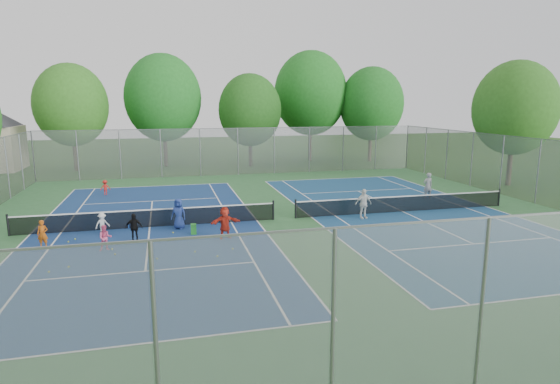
# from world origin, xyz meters

# --- Properties ---
(ground) EXTENTS (120.00, 120.00, 0.00)m
(ground) POSITION_xyz_m (0.00, 0.00, 0.00)
(ground) COLOR #234A17
(ground) RESTS_ON ground
(court_pad) EXTENTS (32.00, 32.00, 0.01)m
(court_pad) POSITION_xyz_m (0.00, 0.00, 0.01)
(court_pad) COLOR #306736
(court_pad) RESTS_ON ground
(court_left) EXTENTS (10.97, 23.77, 0.01)m
(court_left) POSITION_xyz_m (-7.00, 0.00, 0.02)
(court_left) COLOR navy
(court_left) RESTS_ON court_pad
(court_right) EXTENTS (10.97, 23.77, 0.01)m
(court_right) POSITION_xyz_m (7.00, 0.00, 0.02)
(court_right) COLOR navy
(court_right) RESTS_ON court_pad
(net_left) EXTENTS (12.87, 0.10, 0.91)m
(net_left) POSITION_xyz_m (-7.00, 0.00, 0.46)
(net_left) COLOR black
(net_left) RESTS_ON ground
(net_right) EXTENTS (12.87, 0.10, 0.91)m
(net_right) POSITION_xyz_m (7.00, 0.00, 0.46)
(net_right) COLOR black
(net_right) RESTS_ON ground
(fence_north) EXTENTS (32.00, 0.10, 4.00)m
(fence_north) POSITION_xyz_m (0.00, 16.00, 2.00)
(fence_north) COLOR gray
(fence_north) RESTS_ON ground
(fence_south) EXTENTS (32.00, 0.10, 4.00)m
(fence_south) POSITION_xyz_m (0.00, -16.00, 2.00)
(fence_south) COLOR gray
(fence_south) RESTS_ON ground
(fence_east) EXTENTS (0.10, 32.00, 4.00)m
(fence_east) POSITION_xyz_m (16.00, 0.00, 2.00)
(fence_east) COLOR gray
(fence_east) RESTS_ON ground
(tree_nw) EXTENTS (6.40, 6.40, 9.58)m
(tree_nw) POSITION_xyz_m (-14.00, 22.00, 5.89)
(tree_nw) COLOR #443326
(tree_nw) RESTS_ON ground
(tree_nl) EXTENTS (7.20, 7.20, 10.69)m
(tree_nl) POSITION_xyz_m (-6.00, 23.00, 6.54)
(tree_nl) COLOR #443326
(tree_nl) RESTS_ON ground
(tree_nc) EXTENTS (6.00, 6.00, 8.85)m
(tree_nc) POSITION_xyz_m (2.00, 21.00, 5.39)
(tree_nc) COLOR #443326
(tree_nc) RESTS_ON ground
(tree_nr) EXTENTS (7.60, 7.60, 11.42)m
(tree_nr) POSITION_xyz_m (9.00, 24.00, 7.04)
(tree_nr) COLOR #443326
(tree_nr) RESTS_ON ground
(tree_ne) EXTENTS (6.60, 6.60, 9.77)m
(tree_ne) POSITION_xyz_m (15.00, 22.00, 5.97)
(tree_ne) COLOR #443326
(tree_ne) RESTS_ON ground
(tree_side_e) EXTENTS (6.00, 6.00, 9.20)m
(tree_side_e) POSITION_xyz_m (19.00, 6.00, 5.74)
(tree_side_e) COLOR #443326
(tree_side_e) RESTS_ON ground
(ball_crate) EXTENTS (0.42, 0.42, 0.29)m
(ball_crate) POSITION_xyz_m (-7.91, 0.20, 0.14)
(ball_crate) COLOR #1644AB
(ball_crate) RESTS_ON ground
(ball_hopper) EXTENTS (0.27, 0.27, 0.51)m
(ball_hopper) POSITION_xyz_m (-4.93, -1.80, 0.26)
(ball_hopper) COLOR green
(ball_hopper) RESTS_ON ground
(student_a) EXTENTS (0.46, 0.32, 1.21)m
(student_a) POSITION_xyz_m (-11.38, -2.28, 0.61)
(student_a) COLOR #BF5512
(student_a) RESTS_ON ground
(student_b) EXTENTS (0.59, 0.49, 1.11)m
(student_b) POSITION_xyz_m (-8.71, -3.38, 0.56)
(student_b) COLOR #ED5C8B
(student_b) RESTS_ON ground
(student_c) EXTENTS (0.79, 0.68, 1.06)m
(student_c) POSITION_xyz_m (-9.12, -0.80, 0.53)
(student_c) COLOR white
(student_c) RESTS_ON ground
(student_d) EXTENTS (0.79, 0.40, 1.29)m
(student_d) POSITION_xyz_m (-7.60, -2.30, 0.65)
(student_d) COLOR black
(student_d) RESTS_ON ground
(student_e) EXTENTS (0.88, 0.75, 1.53)m
(student_e) POSITION_xyz_m (-5.57, -0.60, 0.76)
(student_e) COLOR navy
(student_e) RESTS_ON ground
(student_f) EXTENTS (1.43, 0.62, 1.50)m
(student_f) POSITION_xyz_m (-3.56, -2.83, 0.75)
(student_f) COLOR red
(student_f) RESTS_ON ground
(child_far_baseline) EXTENTS (0.72, 0.49, 1.03)m
(child_far_baseline) POSITION_xyz_m (-10.10, 9.30, 0.51)
(child_far_baseline) COLOR red
(child_far_baseline) RESTS_ON ground
(instructor) EXTENTS (0.63, 0.41, 1.71)m
(instructor) POSITION_xyz_m (10.37, 2.98, 0.85)
(instructor) COLOR gray
(instructor) RESTS_ON ground
(teen_court_b) EXTENTS (0.98, 0.48, 1.63)m
(teen_court_b) POSITION_xyz_m (4.16, -0.88, 0.81)
(teen_court_b) COLOR silver
(teen_court_b) RESTS_ON ground
(tennis_ball_0) EXTENTS (0.07, 0.07, 0.07)m
(tennis_ball_0) POSITION_xyz_m (-9.85, -5.29, 0.03)
(tennis_ball_0) COLOR #C9E134
(tennis_ball_0) RESTS_ON ground
(tennis_ball_1) EXTENTS (0.07, 0.07, 0.07)m
(tennis_ball_1) POSITION_xyz_m (-3.47, -4.61, 0.03)
(tennis_ball_1) COLOR #D5EF37
(tennis_ball_1) RESTS_ON ground
(tennis_ball_2) EXTENTS (0.07, 0.07, 0.07)m
(tennis_ball_2) POSITION_xyz_m (-10.47, -1.82, 0.03)
(tennis_ball_2) COLOR yellow
(tennis_ball_2) RESTS_ON ground
(tennis_ball_3) EXTENTS (0.07, 0.07, 0.07)m
(tennis_ball_3) POSITION_xyz_m (-8.46, -3.41, 0.03)
(tennis_ball_3) COLOR #CADE33
(tennis_ball_3) RESTS_ON ground
(tennis_ball_4) EXTENTS (0.07, 0.07, 0.07)m
(tennis_ball_4) POSITION_xyz_m (-5.06, -4.60, 0.03)
(tennis_ball_4) COLOR #D0E234
(tennis_ball_4) RESTS_ON ground
(tennis_ball_5) EXTENTS (0.07, 0.07, 0.07)m
(tennis_ball_5) POSITION_xyz_m (-6.59, -5.13, 0.03)
(tennis_ball_5) COLOR #B3D331
(tennis_ball_5) RESTS_ON ground
(tennis_ball_6) EXTENTS (0.07, 0.07, 0.07)m
(tennis_ball_6) POSITION_xyz_m (-4.21, -5.44, 0.03)
(tennis_ball_6) COLOR #C4D832
(tennis_ball_6) RESTS_ON ground
(tennis_ball_7) EXTENTS (0.07, 0.07, 0.07)m
(tennis_ball_7) POSITION_xyz_m (-8.28, -4.16, 0.03)
(tennis_ball_7) COLOR gold
(tennis_ball_7) RESTS_ON ground
(tennis_ball_8) EXTENTS (0.07, 0.07, 0.07)m
(tennis_ball_8) POSITION_xyz_m (-10.25, -1.46, 0.03)
(tennis_ball_8) COLOR #B3D631
(tennis_ball_8) RESTS_ON ground
(tennis_ball_9) EXTENTS (0.07, 0.07, 0.07)m
(tennis_ball_9) POSITION_xyz_m (-5.88, -1.44, 0.03)
(tennis_ball_9) COLOR gold
(tennis_ball_9) RESTS_ON ground
(tennis_ball_10) EXTENTS (0.07, 0.07, 0.07)m
(tennis_ball_10) POSITION_xyz_m (-9.01, -1.75, 0.03)
(tennis_ball_10) COLOR yellow
(tennis_ball_10) RESTS_ON ground
(tennis_ball_11) EXTENTS (0.07, 0.07, 0.07)m
(tennis_ball_11) POSITION_xyz_m (-10.45, -5.70, 0.03)
(tennis_ball_11) COLOR gold
(tennis_ball_11) RESTS_ON ground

